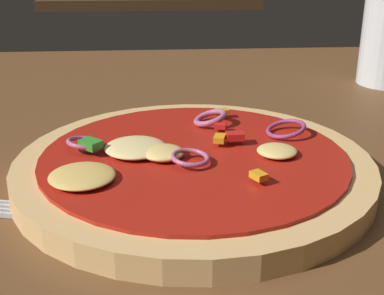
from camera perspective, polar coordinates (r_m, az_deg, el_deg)
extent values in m
cube|color=brown|center=(0.48, 1.65, -3.53)|extent=(1.42, 1.00, 0.03)
cylinder|color=tan|center=(0.44, 0.18, -2.25)|extent=(0.29, 0.29, 0.02)
cylinder|color=#A81C11|center=(0.43, 0.18, -0.94)|extent=(0.25, 0.25, 0.00)
ellipsoid|color=#E5BC60|center=(0.40, -11.74, -3.00)|extent=(0.05, 0.05, 0.01)
ellipsoid|color=#EFCC72|center=(0.44, 9.12, -0.36)|extent=(0.03, 0.03, 0.01)
ellipsoid|color=#EFCC72|center=(0.43, -3.11, -0.55)|extent=(0.03, 0.03, 0.01)
ellipsoid|color=#F4DB8E|center=(0.44, -6.11, 0.02)|extent=(0.05, 0.05, 0.01)
torus|color=#B25984|center=(0.45, -11.37, 0.48)|extent=(0.04, 0.04, 0.01)
torus|color=#B25984|center=(0.41, -0.19, -1.08)|extent=(0.04, 0.04, 0.01)
torus|color=#93386B|center=(0.48, 10.07, 2.00)|extent=(0.04, 0.04, 0.01)
torus|color=#B25984|center=(0.50, 1.97, 3.21)|extent=(0.03, 0.03, 0.01)
cube|color=red|center=(0.48, 3.05, 2.32)|extent=(0.01, 0.01, 0.00)
cube|color=orange|center=(0.52, 3.27, 3.86)|extent=(0.01, 0.01, 0.00)
cube|color=orange|center=(0.39, 7.17, -3.02)|extent=(0.01, 0.01, 0.00)
cube|color=red|center=(0.45, 4.65, 1.24)|extent=(0.02, 0.01, 0.01)
cube|color=#2D8C28|center=(0.44, -10.83, 0.35)|extent=(0.02, 0.02, 0.01)
cube|color=orange|center=(0.45, 2.98, 0.98)|extent=(0.01, 0.01, 0.01)
cube|color=silver|center=(0.43, -19.95, -5.59)|extent=(0.04, 0.01, 0.00)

